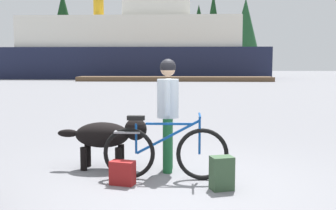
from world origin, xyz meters
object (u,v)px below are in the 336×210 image
object	(u,v)px
bicycle	(165,152)
ferry_boat	(132,49)
handbag_pannier	(123,173)
sailboat_moored	(229,73)
backpack	(222,173)
person_cyclist	(168,104)
dog	(108,135)

from	to	relation	value
bicycle	ferry_boat	distance (m)	38.30
handbag_pannier	sailboat_moored	bearing A→B (deg)	82.50
bicycle	backpack	xyz separation A→B (m)	(0.76, -0.42, -0.18)
bicycle	person_cyclist	bearing A→B (deg)	87.07
dog	bicycle	bearing A→B (deg)	-30.47
person_cyclist	sailboat_moored	world-z (taller)	sailboat_moored
bicycle	sailboat_moored	distance (m)	43.84
person_cyclist	handbag_pannier	bearing A→B (deg)	-128.23
person_cyclist	ferry_boat	bearing A→B (deg)	98.79
person_cyclist	sailboat_moored	xyz separation A→B (m)	(5.20, 43.08, -0.52)
person_cyclist	sailboat_moored	size ratio (longest dim) A/B	0.23
person_cyclist	backpack	size ratio (longest dim) A/B	3.88
person_cyclist	dog	xyz separation A→B (m)	(-0.92, 0.08, -0.49)
ferry_boat	backpack	bearing A→B (deg)	-80.33
bicycle	person_cyclist	world-z (taller)	person_cyclist
handbag_pannier	sailboat_moored	distance (m)	44.18
bicycle	handbag_pannier	distance (m)	0.65
bicycle	backpack	size ratio (longest dim) A/B	4.03
person_cyclist	ferry_boat	distance (m)	37.83
person_cyclist	backpack	xyz separation A→B (m)	(0.73, -0.87, -0.79)
dog	backpack	bearing A→B (deg)	-29.85
person_cyclist	sailboat_moored	bearing A→B (deg)	83.12
dog	ferry_boat	world-z (taller)	ferry_boat
backpack	sailboat_moored	distance (m)	44.17
sailboat_moored	ferry_boat	bearing A→B (deg)	-152.33
bicycle	ferry_boat	world-z (taller)	ferry_boat
handbag_pannier	ferry_boat	bearing A→B (deg)	97.79
bicycle	backpack	world-z (taller)	bicycle
dog	ferry_boat	distance (m)	37.65
handbag_pannier	dog	bearing A→B (deg)	113.66
person_cyclist	ferry_boat	xyz separation A→B (m)	(-5.77, 37.32, 2.11)
bicycle	sailboat_moored	size ratio (longest dim) A/B	0.24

